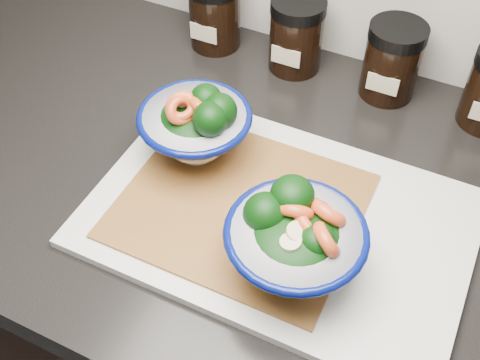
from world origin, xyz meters
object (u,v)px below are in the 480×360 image
at_px(spice_jar_a, 215,13).
at_px(spice_jar_b, 296,35).
at_px(bowl_left, 197,126).
at_px(spice_jar_c, 392,61).
at_px(cutting_board, 279,219).
at_px(bowl_right, 295,241).

relative_size(spice_jar_a, spice_jar_b, 1.00).
relative_size(bowl_left, spice_jar_c, 1.28).
bearing_deg(spice_jar_a, bowl_left, -67.41).
relative_size(cutting_board, bowl_right, 2.95).
height_order(spice_jar_a, spice_jar_c, same).
bearing_deg(spice_jar_b, spice_jar_a, 180.00).
distance_m(cutting_board, bowl_left, 0.15).
bearing_deg(cutting_board, bowl_left, 160.32).
xyz_separation_m(cutting_board, bowl_right, (0.04, -0.06, 0.06)).
xyz_separation_m(bowl_right, spice_jar_a, (-0.28, 0.36, -0.01)).
xyz_separation_m(spice_jar_a, spice_jar_c, (0.28, 0.00, 0.00)).
xyz_separation_m(spice_jar_b, spice_jar_c, (0.15, 0.00, 0.00)).
xyz_separation_m(bowl_left, bowl_right, (0.18, -0.11, 0.00)).
bearing_deg(spice_jar_b, bowl_right, -68.12).
height_order(bowl_left, bowl_right, bowl_left).
height_order(bowl_left, spice_jar_a, bowl_left).
xyz_separation_m(cutting_board, spice_jar_a, (-0.24, 0.29, 0.05)).
bearing_deg(bowl_left, spice_jar_c, 53.59).
height_order(cutting_board, spice_jar_b, spice_jar_b).
bearing_deg(bowl_right, spice_jar_b, 111.88).
relative_size(spice_jar_b, spice_jar_c, 1.00).
bearing_deg(bowl_left, spice_jar_b, 81.98).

